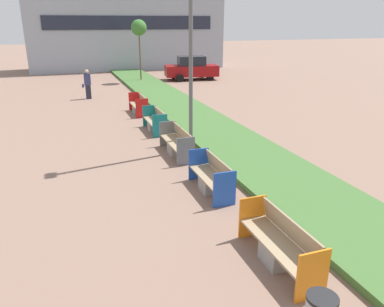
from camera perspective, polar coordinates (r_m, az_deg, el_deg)
planter_grass_strip at (r=11.58m, az=13.07°, el=-3.22°), size 2.80×120.00×0.18m
building_backdrop at (r=39.14m, az=-9.90°, el=18.47°), size 18.43×5.19×7.91m
bench_orange_frame at (r=7.60m, az=13.22°, el=-13.64°), size 0.65×2.16×0.94m
bench_blue_frame at (r=10.33m, az=3.01°, el=-3.91°), size 0.65×1.94×0.94m
bench_grey_frame at (r=13.19m, az=-2.28°, el=1.41°), size 0.65×2.23×0.94m
bench_teal_frame at (r=16.13m, az=-5.61°, el=4.66°), size 0.65×1.88×0.94m
bench_red_frame at (r=19.41m, az=-8.08°, el=7.10°), size 0.65×1.91×0.94m
street_lamp_post at (r=13.00m, az=-0.19°, el=19.49°), size 0.24×0.44×8.15m
sapling_tree_far at (r=29.73m, az=-8.11°, el=18.37°), size 1.17×1.17×4.62m
pedestrian_walking at (r=23.81m, az=-15.63°, el=10.16°), size 0.53×0.24×1.75m
parked_car_distant at (r=30.82m, az=-0.09°, el=12.87°), size 4.41×2.35×1.86m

